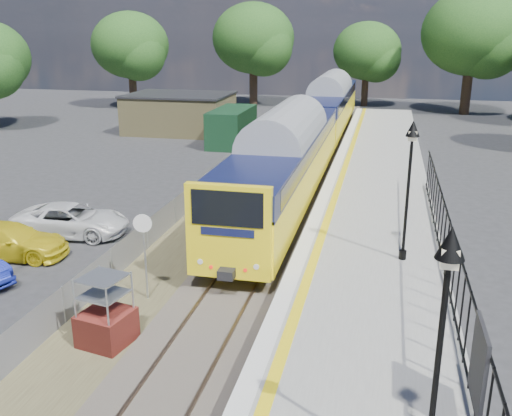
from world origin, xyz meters
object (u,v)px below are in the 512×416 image
(victorian_lamp_south, at_px, (445,302))
(car_white, at_px, (71,220))
(train, at_px, (314,124))
(victorian_lamp_north, at_px, (411,159))
(speed_sign, at_px, (144,242))
(brick_plinth, at_px, (105,312))
(car_yellow, at_px, (9,241))

(victorian_lamp_south, xyz_separation_m, car_white, (-13.41, 11.83, -3.64))
(victorian_lamp_south, distance_m, train, 28.62)
(victorian_lamp_north, height_order, speed_sign, victorian_lamp_north)
(victorian_lamp_north, xyz_separation_m, train, (-5.30, 18.02, -1.96))
(victorian_lamp_north, xyz_separation_m, speed_sign, (-7.80, -3.02, -2.34))
(train, xyz_separation_m, car_white, (-7.91, -16.19, -1.69))
(victorian_lamp_south, bearing_deg, brick_plinth, 151.83)
(train, height_order, speed_sign, train)
(train, xyz_separation_m, speed_sign, (-2.50, -21.05, -0.39))
(car_yellow, bearing_deg, speed_sign, -114.83)
(victorian_lamp_north, height_order, car_white, victorian_lamp_north)
(victorian_lamp_south, relative_size, brick_plinth, 2.27)
(train, bearing_deg, car_yellow, -115.41)
(train, bearing_deg, victorian_lamp_north, -73.61)
(victorian_lamp_south, distance_m, car_white, 18.25)
(brick_plinth, bearing_deg, car_white, 125.65)
(victorian_lamp_south, height_order, victorian_lamp_north, same)
(brick_plinth, bearing_deg, victorian_lamp_south, -28.17)
(victorian_lamp_south, relative_size, train, 0.11)
(victorian_lamp_north, distance_m, train, 18.89)
(train, distance_m, brick_plinth, 23.91)
(victorian_lamp_north, distance_m, speed_sign, 8.69)
(brick_plinth, xyz_separation_m, speed_sign, (0.00, 2.69, 0.98))
(victorian_lamp_south, height_order, train, victorian_lamp_south)
(brick_plinth, bearing_deg, speed_sign, 90.00)
(car_white, bearing_deg, victorian_lamp_south, -135.79)
(victorian_lamp_south, height_order, car_white, victorian_lamp_south)
(train, bearing_deg, victorian_lamp_south, -78.90)
(victorian_lamp_north, bearing_deg, car_yellow, -176.73)
(brick_plinth, height_order, speed_sign, speed_sign)
(brick_plinth, relative_size, car_white, 0.43)
(speed_sign, bearing_deg, car_yellow, 148.58)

